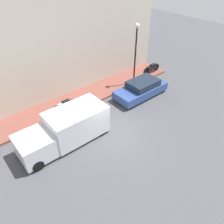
% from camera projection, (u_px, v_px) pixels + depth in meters
% --- Properties ---
extents(ground_plane, '(60.00, 60.00, 0.00)m').
position_uv_depth(ground_plane, '(111.00, 135.00, 13.76)').
color(ground_plane, '#47474C').
extents(sidewalk, '(2.43, 19.12, 0.14)m').
position_uv_depth(sidewalk, '(72.00, 102.00, 16.60)').
color(sidewalk, brown).
rests_on(sidewalk, ground_plane).
extents(building_facade, '(0.30, 19.12, 7.52)m').
position_uv_depth(building_facade, '(56.00, 50.00, 15.23)').
color(building_facade, beige).
rests_on(building_facade, ground_plane).
extents(parked_car, '(1.84, 4.39, 1.30)m').
position_uv_depth(parked_car, '(141.00, 89.00, 17.11)').
color(parked_car, '#2D4784').
rests_on(parked_car, ground_plane).
extents(delivery_van, '(2.05, 5.37, 1.98)m').
position_uv_depth(delivery_van, '(65.00, 129.00, 12.70)').
color(delivery_van, silver).
rests_on(delivery_van, ground_plane).
extents(scooter_silver, '(0.30, 1.90, 0.76)m').
position_uv_depth(scooter_silver, '(65.00, 105.00, 15.42)').
color(scooter_silver, '#B7B7BF').
rests_on(scooter_silver, sidewalk).
extents(motorcycle_black, '(0.30, 2.05, 0.80)m').
position_uv_depth(motorcycle_black, '(152.00, 68.00, 20.20)').
color(motorcycle_black, black).
rests_on(motorcycle_black, sidewalk).
extents(streetlamp, '(0.37, 0.37, 4.97)m').
position_uv_depth(streetlamp, '(136.00, 44.00, 16.78)').
color(streetlamp, black).
rests_on(streetlamp, sidewalk).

